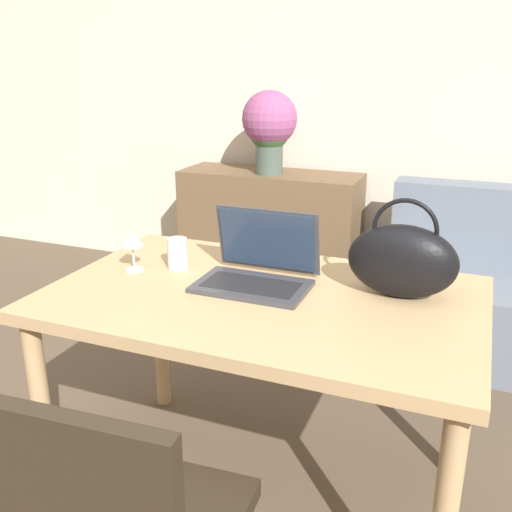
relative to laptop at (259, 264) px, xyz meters
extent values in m
cube|color=beige|center=(0.06, 2.00, 0.52)|extent=(10.00, 0.06, 2.70)
cube|color=tan|center=(0.05, -0.08, -0.08)|extent=(1.34, 0.84, 0.04)
cylinder|color=tan|center=(-0.57, -0.44, -0.47)|extent=(0.06, 0.06, 0.73)
cylinder|color=tan|center=(-0.57, 0.27, -0.47)|extent=(0.06, 0.06, 0.73)
cylinder|color=tan|center=(0.66, 0.27, -0.47)|extent=(0.06, 0.06, 0.73)
cube|color=#2D2319|center=(0.03, -0.98, -0.15)|extent=(0.42, 0.07, 0.41)
cube|color=slate|center=(0.29, 1.34, -0.55)|extent=(0.20, 0.82, 0.56)
cube|color=brown|center=(-0.60, 1.71, -0.43)|extent=(1.14, 0.40, 0.79)
cube|color=#38383D|center=(0.00, -0.06, -0.05)|extent=(0.36, 0.22, 0.02)
cube|color=black|center=(0.00, -0.07, -0.05)|extent=(0.30, 0.14, 0.00)
cube|color=#38383D|center=(0.00, 0.08, 0.06)|extent=(0.36, 0.05, 0.22)
cube|color=#23334C|center=(0.00, 0.07, 0.06)|extent=(0.33, 0.05, 0.20)
cylinder|color=silver|center=(-0.31, 0.01, -0.01)|extent=(0.07, 0.07, 0.11)
cylinder|color=silver|center=(-0.44, -0.06, -0.06)|extent=(0.06, 0.06, 0.01)
cylinder|color=silver|center=(-0.44, -0.06, -0.01)|extent=(0.01, 0.01, 0.08)
cone|color=silver|center=(-0.44, -0.06, 0.06)|extent=(0.08, 0.08, 0.06)
ellipsoid|color=black|center=(0.45, 0.05, 0.05)|extent=(0.33, 0.14, 0.23)
torus|color=black|center=(0.45, 0.05, 0.15)|extent=(0.20, 0.01, 0.20)
cylinder|color=#47564C|center=(-0.59, 1.66, 0.07)|extent=(0.17, 0.17, 0.21)
sphere|color=#3D6B38|center=(-0.59, 1.66, 0.23)|extent=(0.25, 0.25, 0.25)
sphere|color=#994C7F|center=(-0.59, 1.66, 0.30)|extent=(0.34, 0.34, 0.34)
camera|label=1|loc=(0.64, -1.63, 0.63)|focal=40.00mm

